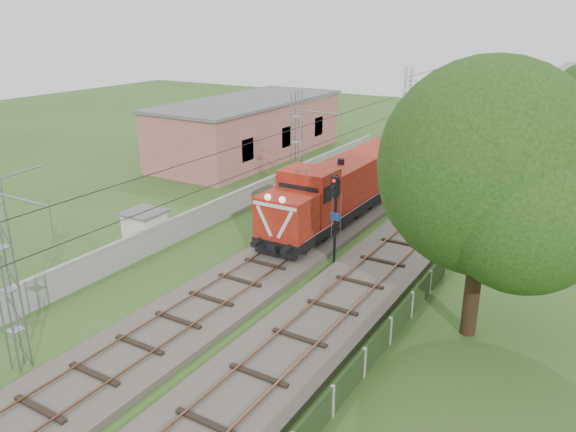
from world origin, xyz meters
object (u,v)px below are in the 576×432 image
Objects in this scene: coach_rake at (548,93)px; relay_hut at (145,229)px; signal_post at (335,205)px; locomotive at (343,186)px.

coach_rake is 63.35m from relay_hut.
signal_post is at bearing -92.18° from coach_rake.
coach_rake is 58.99m from signal_post.
locomotive reaches higher than coach_rake.
relay_hut is (-10.15, -3.16, -2.28)m from signal_post.
coach_rake is 34.14× the size of relay_hut.
relay_hut is (-7.40, -9.90, -1.10)m from locomotive.
signal_post is 10.88m from relay_hut.
relay_hut is (-12.40, -62.10, -1.60)m from coach_rake.
locomotive is 0.23× the size of coach_rake.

